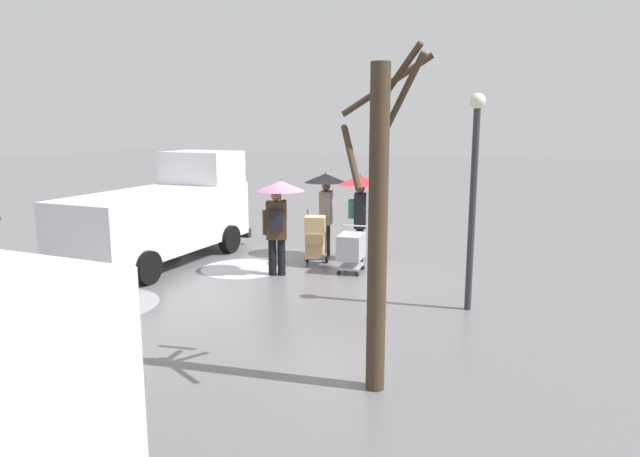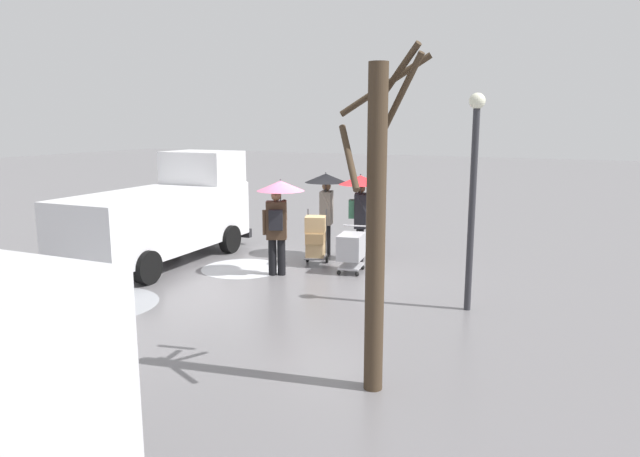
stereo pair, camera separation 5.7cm
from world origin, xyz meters
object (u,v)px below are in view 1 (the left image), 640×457
Objects in this scene: hand_dolly_boxes at (315,237)px; cargo_van_parked_right at (164,213)px; pedestrian_black_side at (279,205)px; pedestrian_white_side at (326,194)px; shopping_cart_vendor at (351,248)px; bare_tree_near at (379,219)px; pedestrian_pink_side at (360,197)px; street_lamp at (474,180)px.

cargo_van_parked_right is at bearing 17.39° from hand_dolly_boxes.
pedestrian_black_side is 2.09m from pedestrian_white_side.
bare_tree_near is at bearing 115.23° from shopping_cart_vendor.
pedestrian_black_side is (1.12, 2.01, 0.00)m from pedestrian_pink_side.
street_lamp is (-4.09, 2.71, 0.79)m from pedestrian_white_side.
cargo_van_parked_right is 4.77m from pedestrian_pink_side.
street_lamp is at bearing 155.88° from hand_dolly_boxes.
pedestrian_white_side is 0.50× the size of bare_tree_near.
pedestrian_pink_side is 1.00× the size of pedestrian_white_side.
pedestrian_pink_side is (0.23, -1.10, 1.00)m from shopping_cart_vendor.
street_lamp reaches higher than pedestrian_black_side.
hand_dolly_boxes is 1.48m from pedestrian_black_side.
cargo_van_parked_right is 8.28m from bare_tree_near.
shopping_cart_vendor is at bearing -168.96° from cargo_van_parked_right.
hand_dolly_boxes is 4.62m from street_lamp.
street_lamp is (-4.27, 0.63, 0.80)m from pedestrian_black_side.
pedestrian_black_side is (-3.20, 0.02, 0.39)m from cargo_van_parked_right.
bare_tree_near is (-3.80, 4.29, 0.63)m from pedestrian_black_side.
cargo_van_parked_right is 5.31× the size of shopping_cart_vendor.
street_lamp is (-2.92, 1.53, 1.80)m from shopping_cart_vendor.
street_lamp is at bearing 152.29° from shopping_cart_vendor.
pedestrian_black_side and pedestrian_white_side have the same top height.
shopping_cart_vendor is at bearing -64.77° from bare_tree_near.
pedestrian_black_side is 0.50× the size of bare_tree_near.
shopping_cart_vendor is 1.03m from hand_dolly_boxes.
shopping_cart_vendor is 1.91m from pedestrian_black_side.
hand_dolly_boxes is 0.61× the size of pedestrian_white_side.
pedestrian_black_side is at bearing -48.47° from bare_tree_near.
cargo_van_parked_right is 1.40× the size of street_lamp.
hand_dolly_boxes is 0.61× the size of pedestrian_black_side.
street_lamp reaches higher than cargo_van_parked_right.
cargo_van_parked_right is 7.59m from street_lamp.
pedestrian_black_side reaches higher than shopping_cart_vendor.
hand_dolly_boxes is 6.61m from bare_tree_near.
pedestrian_white_side is 0.56× the size of street_lamp.
pedestrian_white_side is at bearing -33.54° from street_lamp.
pedestrian_white_side is at bearing -45.16° from shopping_cart_vendor.
pedestrian_white_side is (0.94, -0.08, 0.01)m from pedestrian_pink_side.
shopping_cart_vendor is at bearing 167.47° from hand_dolly_boxes.
hand_dolly_boxes is 1.47m from pedestrian_pink_side.
pedestrian_pink_side is at bearing -39.91° from street_lamp.
hand_dolly_boxes is (1.00, -0.22, 0.11)m from shopping_cart_vendor.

